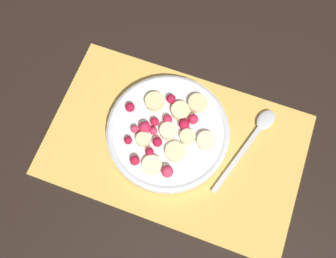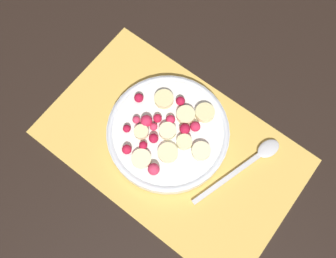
% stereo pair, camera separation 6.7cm
% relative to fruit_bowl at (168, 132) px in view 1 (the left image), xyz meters
% --- Properties ---
extents(ground_plane, '(3.00, 3.00, 0.00)m').
position_rel_fruit_bowl_xyz_m(ground_plane, '(0.02, -0.01, -0.02)').
color(ground_plane, black).
extents(placemat, '(0.47, 0.29, 0.01)m').
position_rel_fruit_bowl_xyz_m(placemat, '(0.02, -0.01, -0.02)').
color(placemat, '#E0B251').
rests_on(placemat, ground_plane).
extents(fruit_bowl, '(0.23, 0.23, 0.05)m').
position_rel_fruit_bowl_xyz_m(fruit_bowl, '(0.00, 0.00, 0.00)').
color(fruit_bowl, silver).
rests_on(fruit_bowl, placemat).
extents(spoon, '(0.08, 0.19, 0.01)m').
position_rel_fruit_bowl_xyz_m(spoon, '(0.15, 0.06, -0.01)').
color(spoon, silver).
rests_on(spoon, placemat).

